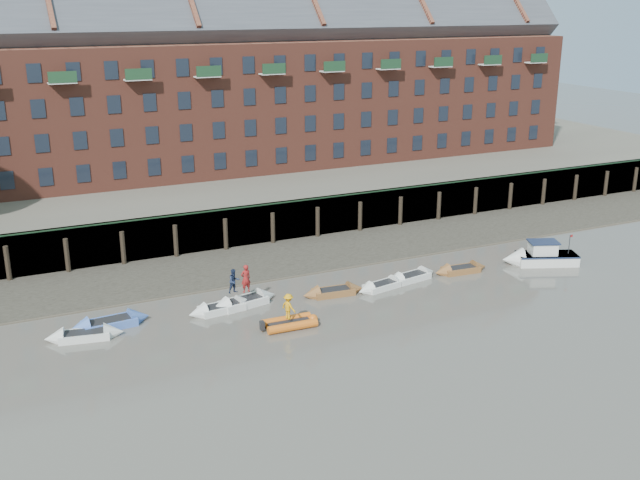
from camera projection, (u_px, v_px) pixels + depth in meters
ground at (385, 359)px, 41.35m from camera, size 220.00×220.00×0.00m
foreshore at (267, 261)px, 56.86m from camera, size 110.00×8.00×0.50m
mud_band at (284, 275)px, 53.93m from camera, size 110.00×1.60×0.10m
river_wall at (247, 226)px, 60.14m from camera, size 110.00×1.23×3.30m
bank_terrace at (199, 189)px, 71.87m from camera, size 110.00×28.00×3.20m
apartment_terrace at (189, 69)px, 69.28m from camera, size 80.60×15.56×20.98m
rowboat_0 at (84, 335)px, 43.72m from camera, size 4.64×2.10×1.30m
rowboat_1 at (110, 323)px, 45.29m from camera, size 5.02×1.81×1.43m
rowboat_2 at (222, 308)px, 47.59m from camera, size 4.57×1.73×1.30m
rowboat_3 at (244, 302)px, 48.47m from camera, size 5.00×2.35×1.40m
rowboat_4 at (333, 292)px, 50.25m from camera, size 4.40×1.65×1.25m
rowboat_5 at (382, 286)px, 51.35m from camera, size 4.20×1.96×1.17m
rowboat_6 at (411, 277)px, 52.93m from camera, size 4.45×1.99×1.25m
rowboat_7 at (461, 270)px, 54.41m from camera, size 4.29×1.54×1.22m
rib_tender at (292, 323)px, 45.37m from camera, size 3.44×1.71×0.59m
motor_launch at (535, 257)px, 55.98m from camera, size 5.85×3.78×2.30m
person_rower_a at (246, 279)px, 48.01m from camera, size 0.74×0.55×1.87m
person_rower_b at (234, 281)px, 47.93m from camera, size 0.88×0.75×1.61m
person_rib_crew at (289, 306)px, 44.96m from camera, size 0.95×1.19×1.61m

